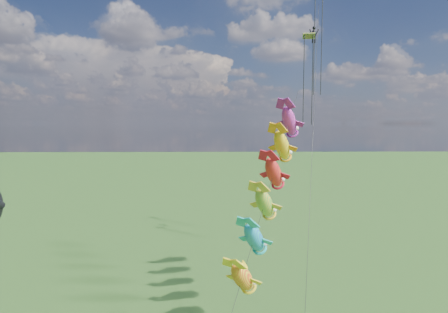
{
  "coord_description": "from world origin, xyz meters",
  "views": [
    {
      "loc": [
        13.16,
        -17.99,
        12.71
      ],
      "look_at": [
        13.8,
        12.24,
        10.04
      ],
      "focal_mm": 30.0,
      "sensor_mm": 36.0,
      "label": 1
    }
  ],
  "objects": [
    {
      "name": "fish_windsock_rig",
      "position": [
        16.55,
        5.54,
        8.63
      ],
      "size": [
        7.31,
        14.3,
        15.32
      ],
      "rotation": [
        0.0,
        0.0,
        -0.14
      ],
      "color": "brown",
      "rests_on": "ground"
    },
    {
      "name": "parafoil_rig",
      "position": [
        22.18,
        17.1,
        20.01
      ],
      "size": [
        5.59,
        16.93,
        25.32
      ],
      "rotation": [
        0.0,
        0.0,
        -0.2
      ],
      "color": "brown",
      "rests_on": "ground"
    }
  ]
}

